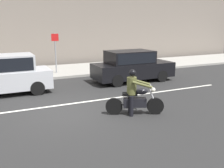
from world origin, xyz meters
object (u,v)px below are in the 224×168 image
parked_sedan_black (132,66)px  parked_hatchback_silver (7,74)px  motorcycle_with_rider_olive (134,96)px  street_sign_post (55,49)px

parked_sedan_black → parked_hatchback_silver: size_ratio=1.17×
motorcycle_with_rider_olive → street_sign_post: size_ratio=0.80×
parked_sedan_black → parked_hatchback_silver: parked_hatchback_silver is taller
parked_hatchback_silver → street_sign_post: bearing=48.7°
motorcycle_with_rider_olive → parked_sedan_black: size_ratio=0.43×
motorcycle_with_rider_olive → parked_sedan_black: 5.39m
parked_sedan_black → street_sign_post: size_ratio=1.83×
parked_hatchback_silver → parked_sedan_black: bearing=-1.3°
motorcycle_with_rider_olive → parked_hatchback_silver: size_ratio=0.51×
parked_hatchback_silver → street_sign_post: (3.09, 3.51, 0.69)m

